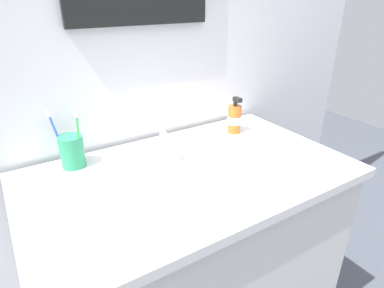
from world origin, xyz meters
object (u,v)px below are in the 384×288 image
Objects in this scene: toothbrush_cup at (72,151)px; toothbrush_blue at (57,134)px; faucet at (167,139)px; toothbrush_green at (78,135)px; soap_dispenser at (234,119)px.

toothbrush_cup is 0.56× the size of toothbrush_blue.
toothbrush_blue is (-0.35, 0.08, 0.07)m from faucet.
faucet is at bearing -12.26° from toothbrush_blue.
toothbrush_green reaches higher than soap_dispenser.
soap_dispenser is (0.61, -0.03, -0.06)m from toothbrush_green.
faucet is 0.90× the size of toothbrush_blue.
toothbrush_cup is 0.07m from toothbrush_blue.
toothbrush_blue reaches higher than toothbrush_cup.
soap_dispenser is (0.31, -0.00, 0.02)m from faucet.
faucet is 0.87× the size of toothbrush_green.
faucet is 0.32m from toothbrush_cup.
soap_dispenser is at bearing -2.78° from toothbrush_green.
soap_dispenser is at bearing -5.19° from toothbrush_cup.
soap_dispenser reaches higher than toothbrush_cup.
toothbrush_blue is 0.97× the size of toothbrush_green.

